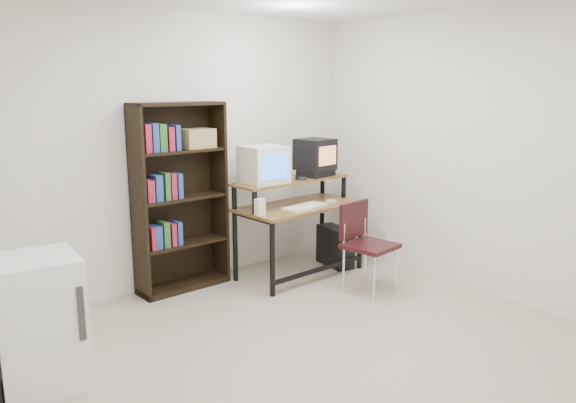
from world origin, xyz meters
TOP-DOWN VIEW (x-y plane):
  - floor at (0.00, 0.00)m, footprint 4.00×4.00m
  - back_wall at (0.00, 2.00)m, footprint 4.00×0.01m
  - left_wall at (-2.00, 0.00)m, footprint 0.01×4.00m
  - right_wall at (2.00, 0.00)m, footprint 0.01×4.00m
  - computer_desk at (1.00, 1.44)m, footprint 1.32×0.70m
  - crt_monitor at (0.66, 1.57)m, footprint 0.41×0.42m
  - vcr at (1.32, 1.53)m, footprint 0.41×0.33m
  - crt_tv at (1.31, 1.54)m, footprint 0.38×0.37m
  - cd_spindle at (1.03, 1.44)m, footprint 0.14×0.14m
  - keyboard at (0.95, 1.27)m, footprint 0.49×0.27m
  - mousepad at (1.34, 1.31)m, footprint 0.22×0.18m
  - mouse at (1.32, 1.31)m, footprint 0.11×0.07m
  - desk_speaker at (0.41, 1.31)m, footprint 0.08×0.08m
  - pc_tower at (1.49, 1.40)m, footprint 0.27×0.48m
  - school_chair at (1.15, 0.68)m, footprint 0.48×0.48m
  - bookshelf at (-0.13, 1.86)m, footprint 0.89×0.32m
  - mini_fridge at (-1.72, 0.81)m, footprint 0.57×0.58m
  - wall_outlet at (1.99, 1.15)m, footprint 0.02×0.08m

SIDE VIEW (x-z plane):
  - floor at x=0.00m, z-range -0.01..0.00m
  - pc_tower at x=1.49m, z-range 0.00..0.42m
  - wall_outlet at x=1.99m, z-range 0.24..0.36m
  - mini_fridge at x=-1.72m, z-range 0.00..0.87m
  - school_chair at x=1.15m, z-range 0.10..0.95m
  - computer_desk at x=1.00m, z-range 0.21..1.19m
  - mousepad at x=1.34m, z-range 0.72..0.73m
  - keyboard at x=0.95m, z-range 0.72..0.75m
  - mouse at x=1.32m, z-range 0.73..0.76m
  - desk_speaker at x=0.41m, z-range 0.72..0.89m
  - bookshelf at x=-0.13m, z-range 0.02..1.79m
  - cd_spindle at x=1.03m, z-range 0.97..1.02m
  - vcr at x=1.32m, z-range 0.97..1.05m
  - crt_monitor at x=0.66m, z-range 0.97..1.34m
  - crt_tv at x=1.31m, z-range 1.05..1.37m
  - back_wall at x=0.00m, z-range 0.00..2.60m
  - left_wall at x=-2.00m, z-range 0.00..2.60m
  - right_wall at x=2.00m, z-range 0.00..2.60m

